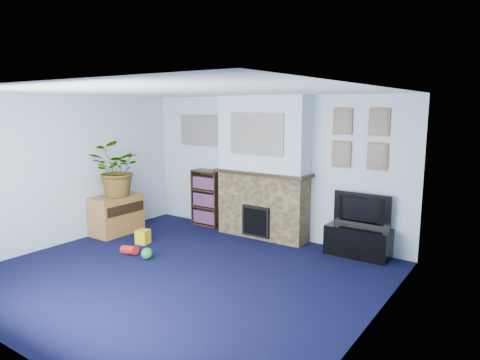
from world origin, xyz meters
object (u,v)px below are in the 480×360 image
Objects in this scene: tv_stand at (358,242)px; bookshelf at (207,199)px; television at (360,211)px; sideboard at (117,214)px.

bookshelf is at bearing 178.52° from tv_stand.
sideboard is (-3.93, -1.29, -0.35)m from television.
bookshelf is 1.67m from sideboard.
sideboard is at bearing -126.01° from bookshelf.
tv_stand is 0.47m from television.
sideboard is (-3.93, -1.27, 0.12)m from tv_stand.
television is 1.00× the size of sideboard.
bookshelf is at bearing -0.14° from television.
television reaches higher than sideboard.
television is 0.83× the size of bookshelf.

